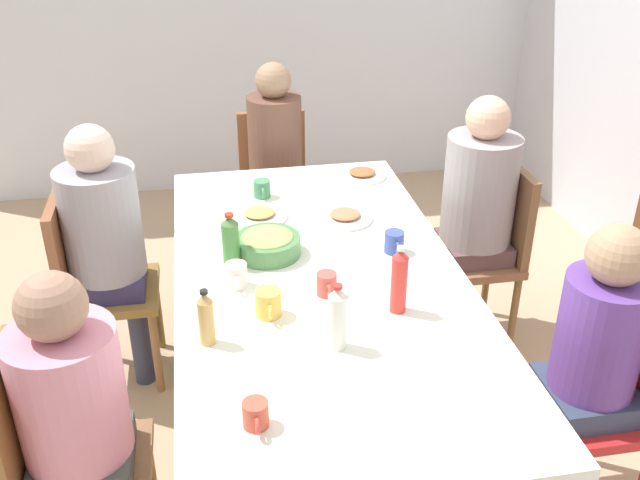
{
  "coord_description": "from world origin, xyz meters",
  "views": [
    {
      "loc": [
        2.27,
        -0.41,
        2.14
      ],
      "look_at": [
        0.0,
        0.0,
        0.91
      ],
      "focal_mm": 40.12,
      "sensor_mm": 36.0,
      "label": 1
    }
  ],
  "objects_px": {
    "person_2": "(477,201)",
    "cup_4": "(236,275)",
    "plate_1": "(362,174)",
    "person_1": "(593,351)",
    "dining_table": "(320,291)",
    "chair_1": "(608,391)",
    "bottle_3": "(206,319)",
    "bottle_1": "(337,318)",
    "person_4": "(77,408)",
    "bottle_0": "(399,281)",
    "person_3": "(105,233)",
    "person_0": "(276,153)",
    "plate_2": "(260,215)",
    "chair_0": "(275,183)",
    "cup_3": "(268,303)",
    "plate_0": "(345,217)",
    "bottle_2": "(231,241)",
    "cup_2": "(262,189)",
    "cup_5": "(394,242)",
    "cup_1": "(326,284)",
    "chair_4": "(56,460)",
    "chair_3": "(92,280)",
    "bowl_0": "(268,244)",
    "cup_0": "(256,415)"
  },
  "relations": [
    {
      "from": "bottle_3",
      "to": "bottle_1",
      "type": "bearing_deg",
      "value": 76.79
    },
    {
      "from": "person_2",
      "to": "person_3",
      "type": "bearing_deg",
      "value": -90.0
    },
    {
      "from": "cup_1",
      "to": "cup_4",
      "type": "distance_m",
      "value": 0.33
    },
    {
      "from": "dining_table",
      "to": "person_1",
      "type": "relative_size",
      "value": 1.87
    },
    {
      "from": "bowl_0",
      "to": "bottle_1",
      "type": "relative_size",
      "value": 1.12
    },
    {
      "from": "person_2",
      "to": "bottle_2",
      "type": "distance_m",
      "value": 1.23
    },
    {
      "from": "person_1",
      "to": "bottle_1",
      "type": "bearing_deg",
      "value": -96.14
    },
    {
      "from": "plate_1",
      "to": "person_1",
      "type": "bearing_deg",
      "value": 17.67
    },
    {
      "from": "bottle_1",
      "to": "bottle_3",
      "type": "distance_m",
      "value": 0.42
    },
    {
      "from": "person_2",
      "to": "cup_3",
      "type": "relative_size",
      "value": 9.88
    },
    {
      "from": "person_0",
      "to": "person_1",
      "type": "bearing_deg",
      "value": 23.42
    },
    {
      "from": "dining_table",
      "to": "cup_3",
      "type": "distance_m",
      "value": 0.34
    },
    {
      "from": "bowl_0",
      "to": "bottle_0",
      "type": "xyz_separation_m",
      "value": [
        0.48,
        0.4,
        0.07
      ]
    },
    {
      "from": "person_3",
      "to": "plate_0",
      "type": "xyz_separation_m",
      "value": [
        0.1,
        1.02,
        0.04
      ]
    },
    {
      "from": "cup_3",
      "to": "cup_0",
      "type": "bearing_deg",
      "value": -10.19
    },
    {
      "from": "dining_table",
      "to": "chair_1",
      "type": "relative_size",
      "value": 2.4
    },
    {
      "from": "person_2",
      "to": "person_3",
      "type": "height_order",
      "value": "person_2"
    },
    {
      "from": "chair_0",
      "to": "person_3",
      "type": "height_order",
      "value": "person_3"
    },
    {
      "from": "person_4",
      "to": "cup_5",
      "type": "bearing_deg",
      "value": 120.04
    },
    {
      "from": "plate_2",
      "to": "cup_1",
      "type": "relative_size",
      "value": 2.23
    },
    {
      "from": "plate_2",
      "to": "bottle_1",
      "type": "relative_size",
      "value": 1.05
    },
    {
      "from": "person_0",
      "to": "plate_2",
      "type": "xyz_separation_m",
      "value": [
        0.84,
        -0.17,
        0.05
      ]
    },
    {
      "from": "cup_5",
      "to": "person_2",
      "type": "bearing_deg",
      "value": 129.2
    },
    {
      "from": "person_2",
      "to": "cup_3",
      "type": "bearing_deg",
      "value": -53.72
    },
    {
      "from": "cup_2",
      "to": "bottle_2",
      "type": "xyz_separation_m",
      "value": [
        0.61,
        -0.18,
        0.06
      ]
    },
    {
      "from": "cup_3",
      "to": "bottle_0",
      "type": "distance_m",
      "value": 0.45
    },
    {
      "from": "chair_1",
      "to": "person_1",
      "type": "bearing_deg",
      "value": -90.0
    },
    {
      "from": "chair_3",
      "to": "bowl_0",
      "type": "height_order",
      "value": "chair_3"
    },
    {
      "from": "chair_1",
      "to": "bottle_0",
      "type": "relative_size",
      "value": 3.59
    },
    {
      "from": "dining_table",
      "to": "person_2",
      "type": "bearing_deg",
      "value": 123.04
    },
    {
      "from": "cup_1",
      "to": "chair_3",
      "type": "bearing_deg",
      "value": -126.42
    },
    {
      "from": "chair_4",
      "to": "bowl_0",
      "type": "relative_size",
      "value": 3.46
    },
    {
      "from": "bottle_0",
      "to": "bottle_3",
      "type": "distance_m",
      "value": 0.66
    },
    {
      "from": "person_0",
      "to": "chair_4",
      "type": "height_order",
      "value": "person_0"
    },
    {
      "from": "person_3",
      "to": "chair_0",
      "type": "bearing_deg",
      "value": 137.93
    },
    {
      "from": "person_1",
      "to": "chair_4",
      "type": "relative_size",
      "value": 1.29
    },
    {
      "from": "plate_0",
      "to": "bottle_2",
      "type": "height_order",
      "value": "bottle_2"
    },
    {
      "from": "chair_0",
      "to": "plate_0",
      "type": "xyz_separation_m",
      "value": [
        1.02,
        0.19,
        0.26
      ]
    },
    {
      "from": "plate_0",
      "to": "bottle_2",
      "type": "relative_size",
      "value": 1.09
    },
    {
      "from": "person_1",
      "to": "cup_2",
      "type": "distance_m",
      "value": 1.61
    },
    {
      "from": "person_2",
      "to": "cup_4",
      "type": "xyz_separation_m",
      "value": [
        0.56,
        -1.14,
        0.05
      ]
    },
    {
      "from": "cup_3",
      "to": "bottle_1",
      "type": "height_order",
      "value": "bottle_1"
    },
    {
      "from": "person_2",
      "to": "person_4",
      "type": "distance_m",
      "value": 1.98
    },
    {
      "from": "person_3",
      "to": "plate_0",
      "type": "bearing_deg",
      "value": 84.59
    },
    {
      "from": "plate_0",
      "to": "cup_4",
      "type": "relative_size",
      "value": 2.06
    },
    {
      "from": "chair_4",
      "to": "cup_3",
      "type": "distance_m",
      "value": 0.82
    },
    {
      "from": "person_1",
      "to": "bottle_0",
      "type": "bearing_deg",
      "value": -113.19
    },
    {
      "from": "chair_0",
      "to": "plate_0",
      "type": "height_order",
      "value": "chair_0"
    },
    {
      "from": "person_0",
      "to": "person_1",
      "type": "height_order",
      "value": "person_0"
    },
    {
      "from": "chair_3",
      "to": "cup_5",
      "type": "xyz_separation_m",
      "value": [
        0.42,
        1.24,
        0.29
      ]
    }
  ]
}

